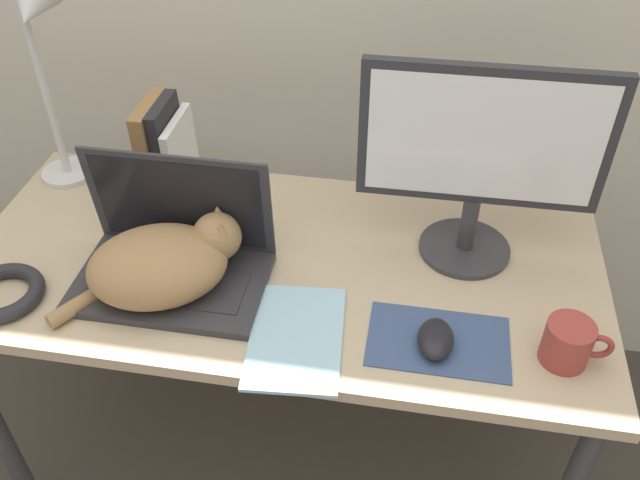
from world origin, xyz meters
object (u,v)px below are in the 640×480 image
(computer_mouse, at_px, (436,339))
(notepad, at_px, (296,337))
(cat, at_px, (164,263))
(external_monitor, at_px, (481,156))
(desk_lamp, at_px, (39,47))
(mug, at_px, (569,343))
(book_row, at_px, (166,150))
(cable_coil, at_px, (3,293))
(laptop, at_px, (174,258))

(computer_mouse, xyz_separation_m, notepad, (-0.26, -0.03, -0.02))
(cat, distance_m, notepad, 0.31)
(computer_mouse, bearing_deg, external_monitor, 79.80)
(desk_lamp, distance_m, notepad, 0.85)
(cat, height_order, mug, cat)
(book_row, xyz_separation_m, cable_coil, (-0.21, -0.43, -0.10))
(notepad, bearing_deg, external_monitor, 45.09)
(computer_mouse, distance_m, cable_coil, 0.88)
(book_row, distance_m, mug, 0.99)
(external_monitor, relative_size, cable_coil, 2.93)
(book_row, height_order, notepad, book_row)
(mug, bearing_deg, book_row, 156.20)
(book_row, bearing_deg, cable_coil, -116.15)
(laptop, xyz_separation_m, book_row, (-0.12, 0.30, 0.06))
(cable_coil, xyz_separation_m, notepad, (0.61, -0.00, -0.01))
(book_row, height_order, mug, book_row)
(computer_mouse, relative_size, desk_lamp, 0.20)
(computer_mouse, xyz_separation_m, mug, (0.24, 0.01, 0.02))
(laptop, bearing_deg, cable_coil, -158.81)
(external_monitor, bearing_deg, desk_lamp, 174.16)
(external_monitor, bearing_deg, cat, -159.59)
(cable_coil, bearing_deg, laptop, 21.19)
(book_row, bearing_deg, desk_lamp, -176.00)
(book_row, bearing_deg, mug, -23.80)
(computer_mouse, bearing_deg, cable_coil, -178.67)
(computer_mouse, relative_size, mug, 0.82)
(notepad, bearing_deg, desk_lamp, 147.18)
(computer_mouse, bearing_deg, laptop, 169.11)
(cat, xyz_separation_m, cable_coil, (-0.32, -0.09, -0.05))
(cable_coil, distance_m, notepad, 0.61)
(cat, relative_size, mug, 2.84)
(external_monitor, bearing_deg, cable_coil, -161.36)
(desk_lamp, distance_m, cable_coil, 0.54)
(desk_lamp, bearing_deg, book_row, 4.00)
(cat, height_order, notepad, cat)
(cable_coil, bearing_deg, computer_mouse, 1.33)
(notepad, bearing_deg, book_row, 132.76)
(cat, xyz_separation_m, notepad, (0.29, -0.09, -0.07))
(desk_lamp, bearing_deg, mug, -18.37)
(cat, xyz_separation_m, external_monitor, (0.61, 0.23, 0.18))
(cable_coil, bearing_deg, external_monitor, 18.64)
(desk_lamp, bearing_deg, cable_coil, -85.24)
(book_row, distance_m, cable_coil, 0.49)
(cat, bearing_deg, computer_mouse, -6.92)
(cat, distance_m, computer_mouse, 0.56)
(notepad, bearing_deg, cat, 162.30)
(laptop, relative_size, notepad, 1.38)
(desk_lamp, relative_size, cable_coil, 3.14)
(cat, distance_m, mug, 0.80)
(laptop, height_order, computer_mouse, laptop)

